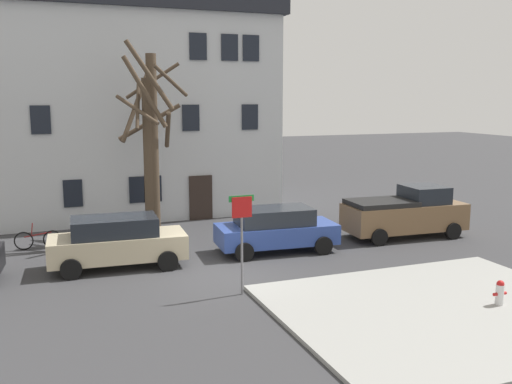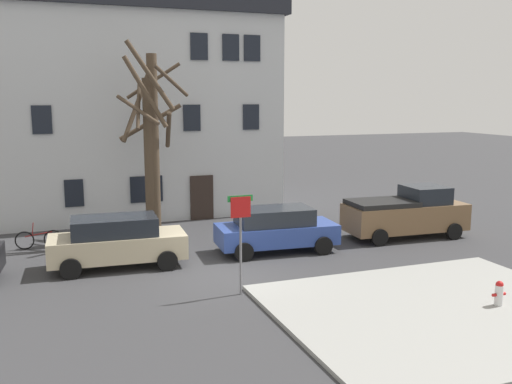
{
  "view_description": "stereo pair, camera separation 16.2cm",
  "coord_description": "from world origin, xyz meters",
  "px_view_note": "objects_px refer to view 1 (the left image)",
  "views": [
    {
      "loc": [
        -5.38,
        -17.04,
        5.74
      ],
      "look_at": [
        1.91,
        2.18,
        2.3
      ],
      "focal_mm": 39.88,
      "sensor_mm": 36.0,
      "label": 1
    },
    {
      "loc": [
        -5.23,
        -17.09,
        5.74
      ],
      "look_at": [
        1.91,
        2.18,
        2.3
      ],
      "focal_mm": 39.88,
      "sensor_mm": 36.0,
      "label": 2
    }
  ],
  "objects_px": {
    "tree_bare_far": "(153,140)",
    "street_sign_pole": "(242,226)",
    "car_blue_wagon": "(276,229)",
    "pickup_truck_brown": "(405,213)",
    "bicycle_leaning": "(38,240)",
    "fire_hydrant": "(500,292)",
    "car_beige_wagon": "(117,241)",
    "tree_bare_mid": "(150,147)",
    "building_main": "(132,97)"
  },
  "relations": [
    {
      "from": "tree_bare_mid",
      "to": "tree_bare_far",
      "type": "height_order",
      "value": "tree_bare_mid"
    },
    {
      "from": "pickup_truck_brown",
      "to": "fire_hydrant",
      "type": "distance_m",
      "value": 8.2
    },
    {
      "from": "pickup_truck_brown",
      "to": "bicycle_leaning",
      "type": "height_order",
      "value": "pickup_truck_brown"
    },
    {
      "from": "car_beige_wagon",
      "to": "pickup_truck_brown",
      "type": "xyz_separation_m",
      "value": [
        11.72,
        0.17,
        0.1
      ]
    },
    {
      "from": "car_blue_wagon",
      "to": "fire_hydrant",
      "type": "distance_m",
      "value": 8.36
    },
    {
      "from": "tree_bare_far",
      "to": "car_blue_wagon",
      "type": "distance_m",
      "value": 6.32
    },
    {
      "from": "tree_bare_mid",
      "to": "bicycle_leaning",
      "type": "relative_size",
      "value": 4.54
    },
    {
      "from": "car_beige_wagon",
      "to": "fire_hydrant",
      "type": "relative_size",
      "value": 6.69
    },
    {
      "from": "tree_bare_mid",
      "to": "car_blue_wagon",
      "type": "distance_m",
      "value": 6.31
    },
    {
      "from": "building_main",
      "to": "fire_hydrant",
      "type": "xyz_separation_m",
      "value": [
        7.04,
        -17.92,
        -5.27
      ]
    },
    {
      "from": "car_beige_wagon",
      "to": "street_sign_pole",
      "type": "distance_m",
      "value": 5.21
    },
    {
      "from": "pickup_truck_brown",
      "to": "tree_bare_mid",
      "type": "bearing_deg",
      "value": 158.49
    },
    {
      "from": "fire_hydrant",
      "to": "street_sign_pole",
      "type": "bearing_deg",
      "value": 149.93
    },
    {
      "from": "car_beige_wagon",
      "to": "fire_hydrant",
      "type": "bearing_deg",
      "value": -39.46
    },
    {
      "from": "car_beige_wagon",
      "to": "street_sign_pole",
      "type": "relative_size",
      "value": 1.56
    },
    {
      "from": "tree_bare_mid",
      "to": "car_blue_wagon",
      "type": "bearing_deg",
      "value": -46.19
    },
    {
      "from": "tree_bare_far",
      "to": "bicycle_leaning",
      "type": "distance_m",
      "value": 5.88
    },
    {
      "from": "building_main",
      "to": "bicycle_leaning",
      "type": "xyz_separation_m",
      "value": [
        -4.78,
        -6.82,
        -5.38
      ]
    },
    {
      "from": "tree_bare_mid",
      "to": "street_sign_pole",
      "type": "relative_size",
      "value": 2.68
    },
    {
      "from": "building_main",
      "to": "fire_hydrant",
      "type": "relative_size",
      "value": 19.97
    },
    {
      "from": "pickup_truck_brown",
      "to": "fire_hydrant",
      "type": "height_order",
      "value": "pickup_truck_brown"
    },
    {
      "from": "tree_bare_far",
      "to": "car_beige_wagon",
      "type": "xyz_separation_m",
      "value": [
        -2.05,
        -3.95,
        -3.1
      ]
    },
    {
      "from": "car_blue_wagon",
      "to": "street_sign_pole",
      "type": "height_order",
      "value": "street_sign_pole"
    },
    {
      "from": "tree_bare_far",
      "to": "street_sign_pole",
      "type": "bearing_deg",
      "value": -82.71
    },
    {
      "from": "building_main",
      "to": "car_beige_wagon",
      "type": "relative_size",
      "value": 2.98
    },
    {
      "from": "tree_bare_far",
      "to": "car_beige_wagon",
      "type": "height_order",
      "value": "tree_bare_far"
    },
    {
      "from": "bicycle_leaning",
      "to": "fire_hydrant",
      "type": "bearing_deg",
      "value": -43.21
    },
    {
      "from": "car_beige_wagon",
      "to": "street_sign_pole",
      "type": "height_order",
      "value": "street_sign_pole"
    },
    {
      "from": "tree_bare_far",
      "to": "bicycle_leaning",
      "type": "bearing_deg",
      "value": -173.93
    },
    {
      "from": "car_beige_wagon",
      "to": "building_main",
      "type": "bearing_deg",
      "value": 77.68
    },
    {
      "from": "street_sign_pole",
      "to": "bicycle_leaning",
      "type": "bearing_deg",
      "value": 126.76
    },
    {
      "from": "building_main",
      "to": "fire_hydrant",
      "type": "height_order",
      "value": "building_main"
    },
    {
      "from": "car_blue_wagon",
      "to": "bicycle_leaning",
      "type": "relative_size",
      "value": 2.62
    },
    {
      "from": "tree_bare_far",
      "to": "tree_bare_mid",
      "type": "bearing_deg",
      "value": 146.94
    },
    {
      "from": "tree_bare_mid",
      "to": "pickup_truck_brown",
      "type": "distance_m",
      "value": 10.87
    },
    {
      "from": "car_blue_wagon",
      "to": "pickup_truck_brown",
      "type": "relative_size",
      "value": 0.9
    },
    {
      "from": "car_beige_wagon",
      "to": "pickup_truck_brown",
      "type": "relative_size",
      "value": 0.91
    },
    {
      "from": "building_main",
      "to": "street_sign_pole",
      "type": "height_order",
      "value": "building_main"
    },
    {
      "from": "car_beige_wagon",
      "to": "tree_bare_far",
      "type": "bearing_deg",
      "value": 62.56
    },
    {
      "from": "car_blue_wagon",
      "to": "bicycle_leaning",
      "type": "bearing_deg",
      "value": 157.3
    },
    {
      "from": "car_beige_wagon",
      "to": "pickup_truck_brown",
      "type": "distance_m",
      "value": 11.72
    },
    {
      "from": "building_main",
      "to": "car_blue_wagon",
      "type": "bearing_deg",
      "value": -70.87
    },
    {
      "from": "tree_bare_mid",
      "to": "car_beige_wagon",
      "type": "bearing_deg",
      "value": -115.56
    },
    {
      "from": "tree_bare_mid",
      "to": "bicycle_leaning",
      "type": "xyz_separation_m",
      "value": [
        -4.46,
        -0.57,
        -3.35
      ]
    },
    {
      "from": "tree_bare_mid",
      "to": "car_blue_wagon",
      "type": "height_order",
      "value": "tree_bare_mid"
    },
    {
      "from": "building_main",
      "to": "tree_bare_mid",
      "type": "height_order",
      "value": "building_main"
    },
    {
      "from": "building_main",
      "to": "car_blue_wagon",
      "type": "relative_size",
      "value": 3.02
    },
    {
      "from": "tree_bare_mid",
      "to": "street_sign_pole",
      "type": "height_order",
      "value": "tree_bare_mid"
    },
    {
      "from": "pickup_truck_brown",
      "to": "street_sign_pole",
      "type": "distance_m",
      "value": 9.68
    },
    {
      "from": "building_main",
      "to": "car_blue_wagon",
      "type": "distance_m",
      "value": 11.96
    }
  ]
}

